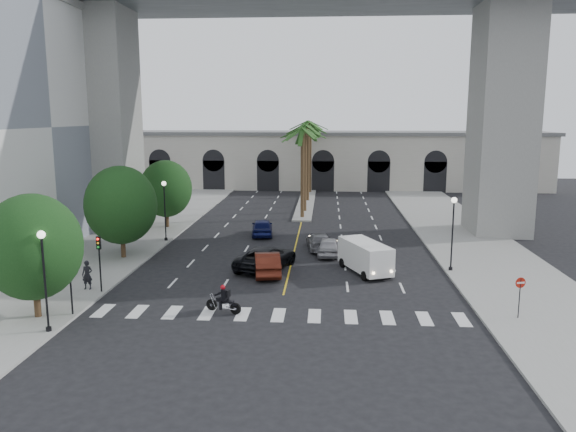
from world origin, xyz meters
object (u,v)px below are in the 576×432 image
object	(u,v)px
traffic_signal_far	(99,255)
car_e	(262,227)
lamp_post_left_far	(165,206)
cargo_van	(365,256)
pedestrian_b	(64,265)
car_a	(329,246)
car_c	(266,258)
car_b	(267,263)
do_not_enter_sign	(520,289)
traffic_signal_near	(70,272)
motorcycle_rider	(224,300)
pedestrian_a	(87,275)
lamp_post_right	(453,227)
car_d	(319,241)
lamp_post_left_near	(44,272)

from	to	relation	value
traffic_signal_far	car_e	size ratio (longest dim) A/B	0.79
lamp_post_left_far	car_e	xyz separation A→B (m)	(8.10, 3.22, -2.44)
cargo_van	pedestrian_b	world-z (taller)	cargo_van
traffic_signal_far	car_a	world-z (taller)	traffic_signal_far
car_c	car_e	xyz separation A→B (m)	(-1.60, 11.28, -0.04)
car_b	do_not_enter_sign	distance (m)	16.56
traffic_signal_near	car_e	world-z (taller)	traffic_signal_near
traffic_signal_far	car_a	size ratio (longest dim) A/B	0.85
motorcycle_rider	pedestrian_a	distance (m)	9.82
lamp_post_left_far	car_c	distance (m)	12.83
lamp_post_right	car_e	size ratio (longest dim) A/B	1.16
car_a	cargo_van	size ratio (longest dim) A/B	0.79
car_d	car_c	bearing A→B (deg)	51.78
lamp_post_left_far	cargo_van	xyz separation A→B (m)	(16.75, -8.60, -2.01)
pedestrian_a	car_c	bearing A→B (deg)	29.93
car_b	cargo_van	distance (m)	6.92
car_e	car_a	bearing A→B (deg)	124.99
cargo_van	car_b	bearing A→B (deg)	164.35
traffic_signal_far	lamp_post_left_near	bearing A→B (deg)	-90.88
car_d	car_a	bearing A→B (deg)	105.30
lamp_post_left_far	car_d	distance (m)	13.79
car_a	do_not_enter_sign	bearing A→B (deg)	128.55
lamp_post_right	lamp_post_left_near	bearing A→B (deg)	-150.31
pedestrian_b	motorcycle_rider	bearing A→B (deg)	-4.42
pedestrian_a	car_d	bearing A→B (deg)	40.81
lamp_post_left_far	pedestrian_b	xyz separation A→B (m)	(-3.47, -11.97, -2.14)
motorcycle_rider	car_e	world-z (taller)	motorcycle_rider
traffic_signal_far	car_d	world-z (taller)	traffic_signal_far
motorcycle_rider	car_a	xyz separation A→B (m)	(5.86, 13.58, 0.00)
cargo_van	lamp_post_right	bearing A→B (deg)	-17.11
car_c	motorcycle_rider	bearing A→B (deg)	102.34
do_not_enter_sign	lamp_post_right	bearing A→B (deg)	84.91
lamp_post_left_near	lamp_post_right	distance (m)	26.25
lamp_post_left_near	traffic_signal_near	world-z (taller)	lamp_post_left_near
lamp_post_left_near	car_e	bearing A→B (deg)	71.51
car_d	cargo_van	world-z (taller)	cargo_van
traffic_signal_far	car_e	bearing A→B (deg)	65.71
car_a	do_not_enter_sign	size ratio (longest dim) A/B	1.78
lamp_post_right	traffic_signal_far	bearing A→B (deg)	-164.02
lamp_post_left_near	car_e	distance (m)	25.65
traffic_signal_far	car_b	bearing A→B (deg)	27.24
car_d	cargo_van	distance (m)	7.54
lamp_post_left_far	lamp_post_right	bearing A→B (deg)	-19.33
lamp_post_left_far	lamp_post_right	size ratio (longest dim) A/B	1.00
traffic_signal_near	car_c	size ratio (longest dim) A/B	0.62
car_e	pedestrian_b	xyz separation A→B (m)	(-11.57, -15.19, 0.30)
car_a	car_e	bearing A→B (deg)	-46.76
car_a	cargo_van	xyz separation A→B (m)	(2.55, -4.89, 0.48)
do_not_enter_sign	pedestrian_a	bearing A→B (deg)	157.79
car_a	car_d	bearing A→B (deg)	-65.66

